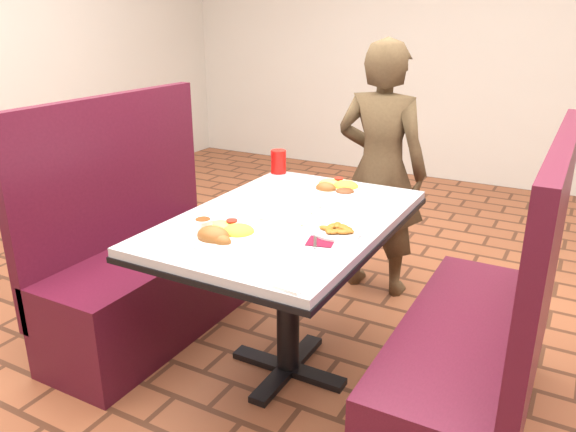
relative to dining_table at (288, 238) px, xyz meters
The scene contains 14 objects.
dining_table is the anchor object (origin of this frame).
booth_bench_left 0.86m from the dining_table, behind, with size 0.47×1.20×1.17m.
booth_bench_right 0.86m from the dining_table, ahead, with size 0.47×1.20×1.17m.
diner_person 0.99m from the dining_table, 87.44° to the left, with size 0.52×0.34×1.42m, color brown.
near_dinner_plate 0.36m from the dining_table, 106.36° to the right, with size 0.29×0.29×0.09m.
far_dinner_plate 0.43m from the dining_table, 85.31° to the left, with size 0.29×0.29×0.07m.
plantain_plate 0.29m from the dining_table, 17.70° to the right, with size 0.18×0.18×0.03m.
maroon_napkin 0.32m from the dining_table, 38.20° to the right, with size 0.10×0.10×0.00m, color maroon.
spoon_utensil 0.31m from the dining_table, 41.63° to the right, with size 0.01×0.13×0.00m, color silver.
red_tumbler 0.68m from the dining_table, 122.92° to the left, with size 0.08×0.08×0.12m, color red.
paper_napkin 0.59m from the dining_table, 62.31° to the right, with size 0.19×0.14×0.01m, color white.
knife_utensil 0.38m from the dining_table, 97.04° to the right, with size 0.01×0.16×0.00m, color silver.
fork_utensil 0.39m from the dining_table, 108.72° to the right, with size 0.01×0.15×0.00m, color silver.
lettuce_shreds 0.12m from the dining_table, 56.31° to the left, with size 0.28×0.32×0.00m, color #89C64F, non-canonical shape.
Camera 1 is at (1.04, -1.90, 1.53)m, focal length 35.00 mm.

